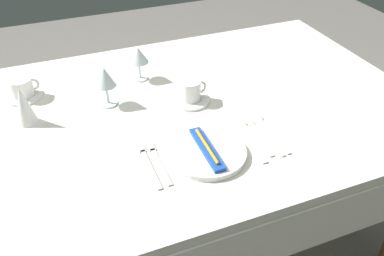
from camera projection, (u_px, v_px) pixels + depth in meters
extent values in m
plane|color=slate|center=(176.00, 243.00, 1.88)|extent=(6.00, 6.00, 0.00)
cube|color=silver|center=(171.00, 114.00, 1.45)|extent=(1.80, 1.10, 0.04)
cube|color=silver|center=(239.00, 253.00, 1.11)|extent=(1.80, 0.01, 0.18)
cube|color=silver|center=(133.00, 72.00, 1.93)|extent=(1.80, 0.01, 0.18)
cylinder|color=brown|center=(283.00, 96.00, 2.25)|extent=(0.07, 0.07, 0.70)
cylinder|color=white|center=(207.00, 153.00, 1.24)|extent=(0.24, 0.24, 0.02)
cube|color=blue|center=(207.00, 149.00, 1.23)|extent=(0.04, 0.21, 0.01)
cylinder|color=orange|center=(207.00, 146.00, 1.22)|extent=(0.01, 0.17, 0.01)
cube|color=beige|center=(161.00, 166.00, 1.20)|extent=(0.01, 0.17, 0.00)
cube|color=beige|center=(151.00, 147.00, 1.27)|extent=(0.02, 0.04, 0.00)
cube|color=beige|center=(151.00, 169.00, 1.19)|extent=(0.02, 0.18, 0.00)
cube|color=beige|center=(141.00, 148.00, 1.26)|extent=(0.02, 0.04, 0.00)
cube|color=beige|center=(251.00, 144.00, 1.28)|extent=(0.02, 0.19, 0.00)
cube|color=beige|center=(236.00, 125.00, 1.36)|extent=(0.02, 0.06, 0.00)
cube|color=beige|center=(258.00, 140.00, 1.30)|extent=(0.02, 0.17, 0.00)
ellipsoid|color=beige|center=(243.00, 124.00, 1.37)|extent=(0.03, 0.04, 0.01)
cube|color=beige|center=(267.00, 139.00, 1.30)|extent=(0.02, 0.18, 0.00)
ellipsoid|color=beige|center=(251.00, 122.00, 1.38)|extent=(0.03, 0.04, 0.01)
cube|color=beige|center=(274.00, 136.00, 1.31)|extent=(0.02, 0.19, 0.00)
ellipsoid|color=beige|center=(259.00, 118.00, 1.40)|extent=(0.03, 0.04, 0.01)
cylinder|color=white|center=(190.00, 100.00, 1.49)|extent=(0.14, 0.14, 0.01)
cylinder|color=white|center=(190.00, 90.00, 1.46)|extent=(0.08, 0.08, 0.07)
torus|color=white|center=(200.00, 87.00, 1.47)|extent=(0.05, 0.01, 0.05)
cylinder|color=white|center=(24.00, 96.00, 1.51)|extent=(0.14, 0.14, 0.01)
cylinder|color=white|center=(21.00, 87.00, 1.48)|extent=(0.08, 0.08, 0.07)
torus|color=white|center=(33.00, 84.00, 1.50)|extent=(0.05, 0.01, 0.05)
cylinder|color=silver|center=(140.00, 78.00, 1.62)|extent=(0.06, 0.06, 0.01)
cylinder|color=silver|center=(140.00, 70.00, 1.60)|extent=(0.01, 0.01, 0.07)
cone|color=silver|center=(138.00, 55.00, 1.56)|extent=(0.08, 0.08, 0.06)
cylinder|color=silver|center=(109.00, 103.00, 1.47)|extent=(0.07, 0.07, 0.01)
cylinder|color=silver|center=(107.00, 94.00, 1.45)|extent=(0.01, 0.01, 0.07)
cone|color=silver|center=(105.00, 77.00, 1.41)|extent=(0.07, 0.07, 0.07)
cone|color=white|center=(23.00, 105.00, 1.34)|extent=(0.07, 0.07, 0.14)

